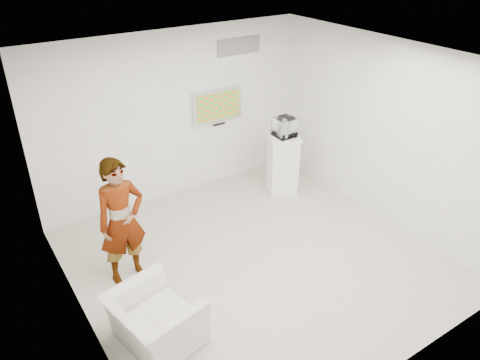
{
  "coord_description": "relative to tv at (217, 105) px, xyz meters",
  "views": [
    {
      "loc": [
        -3.31,
        -4.57,
        4.43
      ],
      "look_at": [
        0.12,
        0.6,
        1.06
      ],
      "focal_mm": 35.0,
      "sensor_mm": 36.0,
      "label": 1
    }
  ],
  "objects": [
    {
      "name": "armchair",
      "position": [
        -2.76,
        -3.08,
        -1.22
      ],
      "size": [
        1.08,
        1.18,
        0.67
      ],
      "primitive_type": "imported",
      "rotation": [
        0.0,
        0.0,
        1.77
      ],
      "color": "silver",
      "rests_on": "room"
    },
    {
      "name": "vitrine",
      "position": [
        0.76,
        -1.04,
        -0.24
      ],
      "size": [
        0.35,
        0.35,
        0.34
      ],
      "primitive_type": "cube",
      "rotation": [
        0.0,
        0.0,
        -0.03
      ],
      "color": "white",
      "rests_on": "pedestal"
    },
    {
      "name": "console",
      "position": [
        0.76,
        -1.04,
        -0.3
      ],
      "size": [
        0.13,
        0.18,
        0.24
      ],
      "primitive_type": "cube",
      "rotation": [
        0.0,
        0.0,
        -0.47
      ],
      "color": "white",
      "rests_on": "pedestal"
    },
    {
      "name": "floor_uplight",
      "position": [
        1.5,
        -0.4,
        -1.42
      ],
      "size": [
        0.19,
        0.19,
        0.27
      ],
      "primitive_type": "cylinder",
      "rotation": [
        0.0,
        0.0,
        0.15
      ],
      "color": "silver",
      "rests_on": "room"
    },
    {
      "name": "wii_remote",
      "position": [
        -2.34,
        -1.58,
        0.12
      ],
      "size": [
        0.08,
        0.15,
        0.04
      ],
      "primitive_type": "cube",
      "rotation": [
        0.0,
        0.0,
        -0.31
      ],
      "color": "white",
      "rests_on": "person"
    },
    {
      "name": "person",
      "position": [
        -2.58,
        -1.74,
        -0.62
      ],
      "size": [
        0.7,
        0.49,
        1.85
      ],
      "primitive_type": "imported",
      "rotation": [
        0.0,
        0.0,
        0.07
      ],
      "color": "silver",
      "rests_on": "room"
    },
    {
      "name": "tv",
      "position": [
        0.0,
        0.0,
        0.0
      ],
      "size": [
        1.0,
        0.08,
        0.6
      ],
      "primitive_type": "cube",
      "color": "silver",
      "rests_on": "room"
    },
    {
      "name": "logo_decal",
      "position": [
        0.5,
        0.04,
        1.0
      ],
      "size": [
        0.9,
        0.02,
        0.3
      ],
      "primitive_type": "cube",
      "color": "gray",
      "rests_on": "room"
    },
    {
      "name": "pedestal",
      "position": [
        0.76,
        -1.04,
        -0.98
      ],
      "size": [
        0.73,
        0.73,
        1.13
      ],
      "primitive_type": "cube",
      "rotation": [
        0.0,
        0.0,
        -0.43
      ],
      "color": "white",
      "rests_on": "room"
    },
    {
      "name": "room",
      "position": [
        -0.85,
        -2.45,
        -0.05
      ],
      "size": [
        5.01,
        5.01,
        3.0
      ],
      "color": "beige",
      "rests_on": "ground"
    }
  ]
}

